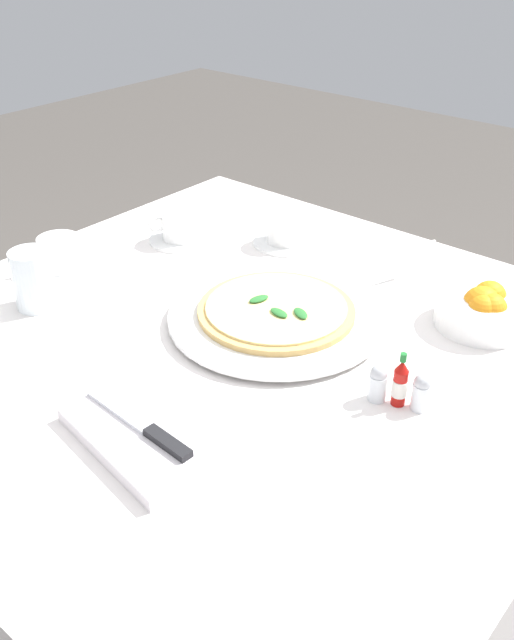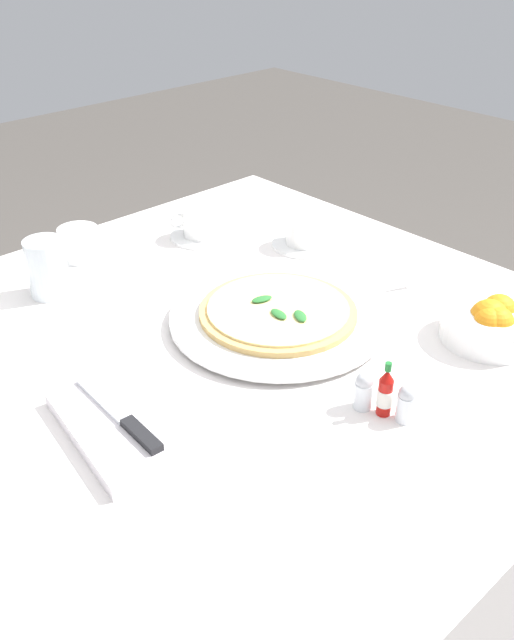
{
  "view_description": "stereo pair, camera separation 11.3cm",
  "coord_description": "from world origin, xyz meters",
  "px_view_note": "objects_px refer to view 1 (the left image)",
  "views": [
    {
      "loc": [
        -0.63,
        0.7,
        1.36
      ],
      "look_at": [
        -0.01,
        -0.04,
        0.77
      ],
      "focal_mm": 39.78,
      "sensor_mm": 36.0,
      "label": 1
    },
    {
      "loc": [
        -0.71,
        0.62,
        1.36
      ],
      "look_at": [
        -0.01,
        -0.04,
        0.77
      ],
      "focal_mm": 39.78,
      "sensor_mm": 36.0,
      "label": 2
    }
  ],
  "objects_px": {
    "salt_shaker": "(378,384)",
    "dinner_knife": "(142,425)",
    "menu_card": "(414,260)",
    "coffee_cup_far_left": "(286,229)",
    "hot_sauce_bottle": "(400,383)",
    "coffee_cup_left_edge": "(180,226)",
    "water_glass_right_edge": "(34,283)",
    "pepper_shaker": "(421,393)",
    "coffee_cup_back_corner": "(60,256)",
    "pizza": "(276,310)",
    "citrus_bowl": "(483,310)",
    "pizza_plate": "(276,317)",
    "napkin_folded": "(144,435)"
  },
  "relations": [
    {
      "from": "salt_shaker",
      "to": "dinner_knife",
      "type": "bearing_deg",
      "value": 55.52
    },
    {
      "from": "menu_card",
      "to": "coffee_cup_far_left",
      "type": "bearing_deg",
      "value": -61.04
    },
    {
      "from": "hot_sauce_bottle",
      "to": "menu_card",
      "type": "relative_size",
      "value": 0.96
    },
    {
      "from": "hot_sauce_bottle",
      "to": "menu_card",
      "type": "height_order",
      "value": "hot_sauce_bottle"
    },
    {
      "from": "coffee_cup_far_left",
      "to": "salt_shaker",
      "type": "distance_m",
      "value": 0.52
    },
    {
      "from": "coffee_cup_left_edge",
      "to": "hot_sauce_bottle",
      "type": "bearing_deg",
      "value": 163.34
    },
    {
      "from": "water_glass_right_edge",
      "to": "pepper_shaker",
      "type": "xyz_separation_m",
      "value": [
        -0.64,
        -0.17,
        -0.02
      ]
    },
    {
      "from": "coffee_cup_far_left",
      "to": "coffee_cup_back_corner",
      "type": "relative_size",
      "value": 1.0
    },
    {
      "from": "pizza",
      "to": "coffee_cup_far_left",
      "type": "height_order",
      "value": "coffee_cup_far_left"
    },
    {
      "from": "pizza",
      "to": "dinner_knife",
      "type": "xyz_separation_m",
      "value": [
        -0.05,
        0.34,
        -0.0
      ]
    },
    {
      "from": "citrus_bowl",
      "to": "salt_shaker",
      "type": "xyz_separation_m",
      "value": [
        0.02,
        0.28,
        -0.0
      ]
    },
    {
      "from": "pizza",
      "to": "citrus_bowl",
      "type": "xyz_separation_m",
      "value": [
        -0.26,
        -0.21,
        0.0
      ]
    },
    {
      "from": "coffee_cup_back_corner",
      "to": "pizza_plate",
      "type": "bearing_deg",
      "value": -164.96
    },
    {
      "from": "salt_shaker",
      "to": "pepper_shaker",
      "type": "xyz_separation_m",
      "value": [
        -0.06,
        -0.02,
        0.0
      ]
    },
    {
      "from": "pizza",
      "to": "dinner_knife",
      "type": "distance_m",
      "value": 0.34
    },
    {
      "from": "coffee_cup_far_left",
      "to": "citrus_bowl",
      "type": "xyz_separation_m",
      "value": [
        -0.44,
        0.04,
        -0.0
      ]
    },
    {
      "from": "coffee_cup_back_corner",
      "to": "menu_card",
      "type": "height_order",
      "value": "coffee_cup_back_corner"
    },
    {
      "from": "coffee_cup_left_edge",
      "to": "coffee_cup_back_corner",
      "type": "relative_size",
      "value": 1.0
    },
    {
      "from": "citrus_bowl",
      "to": "menu_card",
      "type": "bearing_deg",
      "value": -25.67
    },
    {
      "from": "coffee_cup_back_corner",
      "to": "citrus_bowl",
      "type": "bearing_deg",
      "value": -154.54
    },
    {
      "from": "pizza_plate",
      "to": "water_glass_right_edge",
      "type": "xyz_separation_m",
      "value": [
        0.34,
        0.22,
        0.03
      ]
    },
    {
      "from": "citrus_bowl",
      "to": "water_glass_right_edge",
      "type": "bearing_deg",
      "value": 35.54
    },
    {
      "from": "napkin_folded",
      "to": "menu_card",
      "type": "height_order",
      "value": "menu_card"
    },
    {
      "from": "coffee_cup_left_edge",
      "to": "dinner_knife",
      "type": "relative_size",
      "value": 0.66
    },
    {
      "from": "coffee_cup_back_corner",
      "to": "salt_shaker",
      "type": "distance_m",
      "value": 0.66
    },
    {
      "from": "citrus_bowl",
      "to": "pizza",
      "type": "bearing_deg",
      "value": 39.19
    },
    {
      "from": "pizza",
      "to": "napkin_folded",
      "type": "relative_size",
      "value": 1.08
    },
    {
      "from": "pepper_shaker",
      "to": "salt_shaker",
      "type": "bearing_deg",
      "value": 19.65
    },
    {
      "from": "coffee_cup_left_edge",
      "to": "water_glass_right_edge",
      "type": "distance_m",
      "value": 0.34
    },
    {
      "from": "pizza_plate",
      "to": "coffee_cup_back_corner",
      "type": "distance_m",
      "value": 0.44
    },
    {
      "from": "coffee_cup_back_corner",
      "to": "pepper_shaker",
      "type": "bearing_deg",
      "value": -174.81
    },
    {
      "from": "pizza_plate",
      "to": "salt_shaker",
      "type": "bearing_deg",
      "value": 163.7
    },
    {
      "from": "coffee_cup_back_corner",
      "to": "salt_shaker",
      "type": "relative_size",
      "value": 2.31
    },
    {
      "from": "napkin_folded",
      "to": "citrus_bowl",
      "type": "height_order",
      "value": "citrus_bowl"
    },
    {
      "from": "water_glass_right_edge",
      "to": "hot_sauce_bottle",
      "type": "bearing_deg",
      "value": -165.12
    },
    {
      "from": "coffee_cup_back_corner",
      "to": "pepper_shaker",
      "type": "relative_size",
      "value": 2.31
    },
    {
      "from": "coffee_cup_far_left",
      "to": "water_glass_right_edge",
      "type": "bearing_deg",
      "value": 70.39
    },
    {
      "from": "coffee_cup_back_corner",
      "to": "pepper_shaker",
      "type": "distance_m",
      "value": 0.72
    },
    {
      "from": "napkin_folded",
      "to": "dinner_knife",
      "type": "distance_m",
      "value": 0.01
    },
    {
      "from": "coffee_cup_left_edge",
      "to": "citrus_bowl",
      "type": "xyz_separation_m",
      "value": [
        -0.61,
        -0.09,
        -0.0
      ]
    },
    {
      "from": "pepper_shaker",
      "to": "citrus_bowl",
      "type": "bearing_deg",
      "value": -83.02
    },
    {
      "from": "coffee_cup_back_corner",
      "to": "hot_sauce_bottle",
      "type": "height_order",
      "value": "hot_sauce_bottle"
    },
    {
      "from": "pizza_plate",
      "to": "pepper_shaker",
      "type": "height_order",
      "value": "pepper_shaker"
    },
    {
      "from": "coffee_cup_left_edge",
      "to": "hot_sauce_bottle",
      "type": "xyz_separation_m",
      "value": [
        -0.61,
        0.18,
        0.0
      ]
    },
    {
      "from": "napkin_folded",
      "to": "pepper_shaker",
      "type": "height_order",
      "value": "pepper_shaker"
    },
    {
      "from": "coffee_cup_back_corner",
      "to": "dinner_knife",
      "type": "distance_m",
      "value": 0.52
    },
    {
      "from": "coffee_cup_left_edge",
      "to": "dinner_knife",
      "type": "height_order",
      "value": "coffee_cup_left_edge"
    },
    {
      "from": "pizza_plate",
      "to": "napkin_folded",
      "type": "relative_size",
      "value": 1.49
    },
    {
      "from": "coffee_cup_left_edge",
      "to": "menu_card",
      "type": "height_order",
      "value": "coffee_cup_left_edge"
    },
    {
      "from": "hot_sauce_bottle",
      "to": "water_glass_right_edge",
      "type": "bearing_deg",
      "value": 14.88
    }
  ]
}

